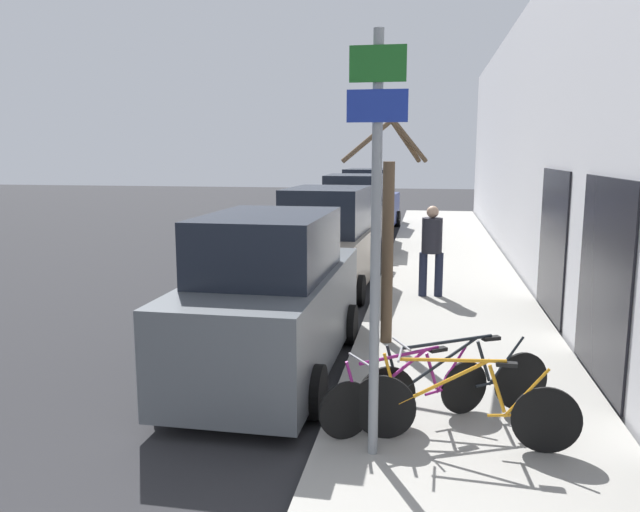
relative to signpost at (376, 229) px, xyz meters
name	(u,v)px	position (x,y,z in m)	size (l,w,h in m)	color
ground_plane	(326,299)	(-1.59, 6.87, -2.35)	(80.00, 80.00, 0.00)	#28282B
sidewalk_curb	(449,274)	(1.01, 9.67, -2.27)	(3.20, 32.00, 0.15)	#9E9B93
building_facade	(531,143)	(2.76, 9.58, 0.88)	(0.23, 32.00, 6.50)	#BCBCC1
signpost	(376,229)	(0.00, 0.00, 0.00)	(0.54, 0.11, 3.95)	gray
bicycle_0	(463,408)	(0.86, 0.32, -1.81)	(2.24, 0.44, 0.92)	black
bicycle_1	(408,393)	(0.31, 0.69, -1.84)	(1.73, 1.22, 0.83)	black
bicycle_2	(456,384)	(0.82, 0.97, -1.81)	(2.09, 1.05, 0.92)	black
parked_car_0	(272,301)	(-1.61, 2.42, -1.33)	(2.00, 4.66, 2.23)	#51565B
parked_car_1	(328,244)	(-1.70, 7.86, -1.33)	(2.17, 4.63, 2.27)	gray
parked_car_2	(355,217)	(-1.75, 13.27, -1.27)	(2.11, 4.28, 2.36)	black
parked_car_3	(369,203)	(-1.79, 18.54, -1.28)	(2.28, 4.62, 2.39)	navy
pedestrian_near	(432,244)	(0.56, 6.87, -1.14)	(0.48, 0.41, 1.83)	#1E2338
street_tree	(388,237)	(-0.11, 3.65, -0.58)	(1.26, 0.97, 3.43)	brown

